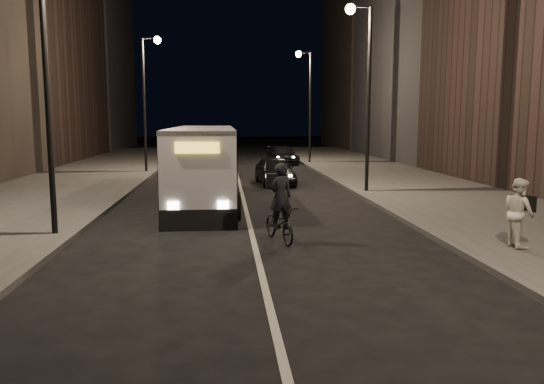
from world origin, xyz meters
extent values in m
plane|color=black|center=(0.00, 0.00, 0.00)|extent=(180.00, 180.00, 0.00)
cube|color=#3E3E3B|center=(8.50, 14.00, 0.08)|extent=(7.00, 70.00, 0.16)
cube|color=#3E3E3B|center=(-8.50, 14.00, 0.08)|extent=(7.00, 70.00, 0.16)
cube|color=black|center=(16.00, 27.50, 10.50)|extent=(8.00, 61.00, 21.00)
cube|color=black|center=(-16.00, 28.50, 11.00)|extent=(8.00, 61.00, 22.00)
cylinder|color=black|center=(5.60, 12.00, 4.16)|extent=(0.16, 0.16, 8.00)
cube|color=black|center=(5.15, 12.00, 8.16)|extent=(0.90, 0.08, 0.08)
sphere|color=#FFD18C|center=(4.70, 12.00, 8.06)|extent=(0.44, 0.44, 0.44)
cylinder|color=black|center=(5.60, 28.00, 4.16)|extent=(0.16, 0.16, 8.00)
cube|color=black|center=(5.15, 28.00, 8.16)|extent=(0.90, 0.08, 0.08)
sphere|color=#FFD18C|center=(4.70, 28.00, 8.06)|extent=(0.44, 0.44, 0.44)
cylinder|color=black|center=(-5.60, 4.00, 4.16)|extent=(0.16, 0.16, 8.00)
cylinder|color=black|center=(-5.60, 22.00, 4.16)|extent=(0.16, 0.16, 8.00)
cube|color=black|center=(-5.15, 22.00, 8.16)|extent=(0.90, 0.08, 0.08)
sphere|color=#FFD18C|center=(-4.70, 22.00, 8.06)|extent=(0.44, 0.44, 0.44)
cube|color=silver|center=(-1.60, 10.28, 1.49)|extent=(2.37, 11.22, 2.99)
cube|color=black|center=(-1.60, 10.28, 1.91)|extent=(2.44, 10.84, 1.07)
cube|color=silver|center=(-1.60, 10.28, 2.94)|extent=(2.39, 11.22, 0.17)
cube|color=gold|center=(-1.58, 4.67, 2.52)|extent=(1.31, 0.12, 0.33)
cylinder|color=black|center=(-2.76, 6.35, 0.47)|extent=(0.33, 0.94, 0.93)
cylinder|color=black|center=(-0.42, 6.36, 0.47)|extent=(0.33, 0.94, 0.93)
cylinder|color=black|center=(-2.78, 13.82, 0.47)|extent=(0.33, 0.94, 0.93)
cylinder|color=black|center=(-0.44, 13.83, 0.47)|extent=(0.33, 0.94, 0.93)
imported|color=black|center=(0.72, 3.09, 0.50)|extent=(1.17, 2.03, 1.01)
imported|color=black|center=(0.72, 2.89, 1.29)|extent=(0.76, 0.61, 1.83)
imported|color=silver|center=(6.59, 1.29, 1.04)|extent=(0.70, 0.88, 1.75)
imported|color=black|center=(1.82, 15.95, 0.72)|extent=(2.05, 4.37, 1.45)
imported|color=#3B3B3E|center=(-1.59, 21.28, 0.78)|extent=(1.92, 4.80, 1.55)
imported|color=black|center=(3.60, 28.34, 0.65)|extent=(2.30, 4.63, 1.29)
camera|label=1|loc=(-0.79, -11.23, 3.38)|focal=35.00mm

